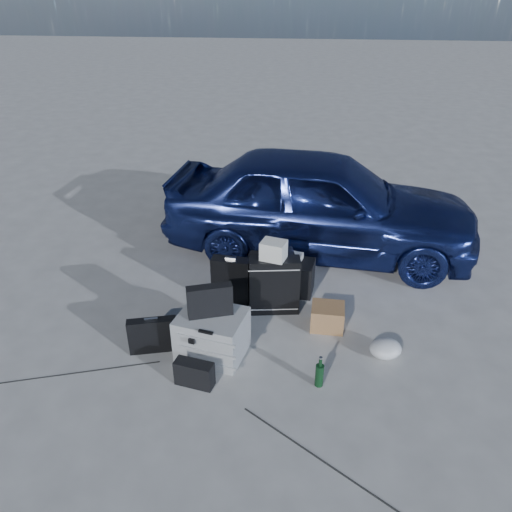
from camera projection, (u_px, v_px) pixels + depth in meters
The scene contains 15 objects.
ground at pixel (230, 351), 4.99m from camera, with size 60.00×60.00×0.00m, color #A7A6A2.
car at pixel (320, 203), 6.56m from camera, with size 1.63×4.05×1.38m, color navy.
pelican_case at pixel (212, 334), 4.87m from camera, with size 0.62×0.51×0.45m, color #979A9C.
laptop_bag at pixel (210, 301), 4.69m from camera, with size 0.43×0.11×0.32m, color black.
briefcase at pixel (153, 335), 4.93m from camera, with size 0.48×0.11×0.37m, color black.
suitcase_left at pixel (231, 281), 5.64m from camera, with size 0.43×0.16×0.56m, color black.
suitcase_right at pixel (274, 285), 5.46m from camera, with size 0.55×0.20×0.66m, color black.
white_carton at pixel (274, 250), 5.26m from camera, with size 0.25×0.20×0.20m, color silver.
duffel_bag at pixel (280, 275), 5.90m from camera, with size 0.79×0.34×0.40m, color black.
flat_box_white at pixel (282, 258), 5.78m from camera, with size 0.43×0.32×0.08m, color silver.
flat_box_black at pixel (282, 253), 5.75m from camera, with size 0.27×0.20×0.06m, color black.
cardboard_box at pixel (327, 317), 5.29m from camera, with size 0.34×0.30×0.26m, color #996743.
plastic_bag at pixel (386, 349), 4.90m from camera, with size 0.32×0.27×0.18m, color silver.
messenger_bag at pixel (194, 374), 4.53m from camera, with size 0.36×0.13×0.25m, color black.
green_bottle at pixel (320, 372), 4.51m from camera, with size 0.08×0.08×0.31m, color black.
Camera 1 is at (0.68, -3.85, 3.27)m, focal length 35.00 mm.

